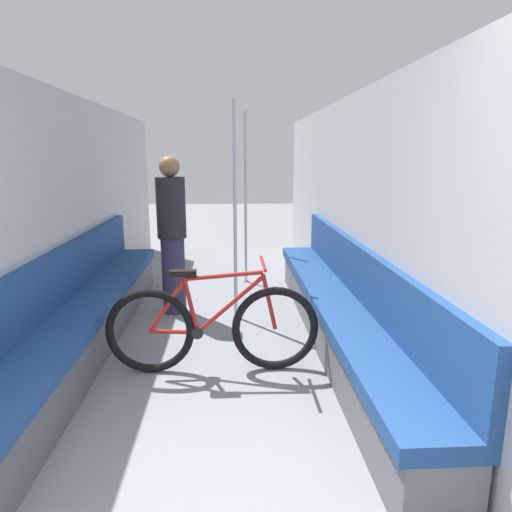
{
  "coord_description": "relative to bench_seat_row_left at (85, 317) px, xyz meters",
  "views": [
    {
      "loc": [
        0.15,
        -0.88,
        1.65
      ],
      "look_at": [
        0.4,
        3.45,
        0.69
      ],
      "focal_mm": 32.0,
      "sensor_mm": 36.0,
      "label": 1
    }
  ],
  "objects": [
    {
      "name": "wall_right",
      "position": [
        2.43,
        -0.03,
        0.8
      ],
      "size": [
        0.1,
        8.88,
        2.21
      ],
      "primitive_type": "cube",
      "color": "#B2B2B7",
      "rests_on": "ground"
    },
    {
      "name": "bench_seat_row_right",
      "position": [
        2.18,
        0.0,
        0.0
      ],
      "size": [
        0.44,
        4.23,
        0.91
      ],
      "color": "#5B5B60",
      "rests_on": "ground"
    },
    {
      "name": "passenger_standing",
      "position": [
        0.64,
        0.98,
        0.55
      ],
      "size": [
        0.3,
        0.3,
        1.64
      ],
      "rotation": [
        0.0,
        0.0,
        -0.74
      ],
      "color": "#332D4C",
      "rests_on": "ground"
    },
    {
      "name": "wall_left",
      "position": [
        -0.24,
        -0.03,
        0.8
      ],
      "size": [
        0.1,
        8.88,
        2.21
      ],
      "primitive_type": "cube",
      "color": "#B2B2B7",
      "rests_on": "ground"
    },
    {
      "name": "grab_pole_far",
      "position": [
        1.45,
        2.13,
        0.76
      ],
      "size": [
        0.08,
        0.08,
        2.19
      ],
      "color": "gray",
      "rests_on": "ground"
    },
    {
      "name": "bicycle",
      "position": [
        1.1,
        -0.44,
        0.05
      ],
      "size": [
        1.63,
        0.46,
        0.87
      ],
      "rotation": [
        0.0,
        0.0,
        0.04
      ],
      "color": "black",
      "rests_on": "ground"
    },
    {
      "name": "bench_seat_row_left",
      "position": [
        0.0,
        0.0,
        0.0
      ],
      "size": [
        0.44,
        4.23,
        0.91
      ],
      "color": "#5B5B60",
      "rests_on": "ground"
    },
    {
      "name": "grab_pole_near",
      "position": [
        1.29,
        0.76,
        0.76
      ],
      "size": [
        0.08,
        0.08,
        2.19
      ],
      "color": "gray",
      "rests_on": "ground"
    }
  ]
}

